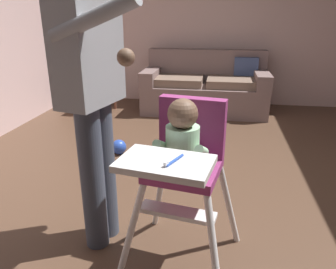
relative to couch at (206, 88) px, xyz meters
The scene contains 8 objects.
ground 2.47m from the couch, 88.95° to the right, with size 6.30×7.46×0.10m, color #513929.
wall_far 1.11m from the couch, 85.07° to the left, with size 5.50×0.06×2.63m, color beige.
couch is the anchor object (origin of this frame).
high_chair 3.23m from the couch, 89.07° to the right, with size 0.69×0.79×0.98m.
adult_standing 3.18m from the couch, 98.64° to the right, with size 0.51×0.57×1.66m.
toy_ball 1.96m from the couch, 113.53° to the right, with size 0.15×0.15×0.15m, color #284CB7.
side_table 1.55m from the couch, 168.16° to the right, with size 0.40×0.40×0.52m.
sippy_cup 1.53m from the couch, 167.86° to the right, with size 0.07×0.07×0.10m, color orange.
Camera 1 is at (0.17, -2.29, 1.35)m, focal length 34.78 mm.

